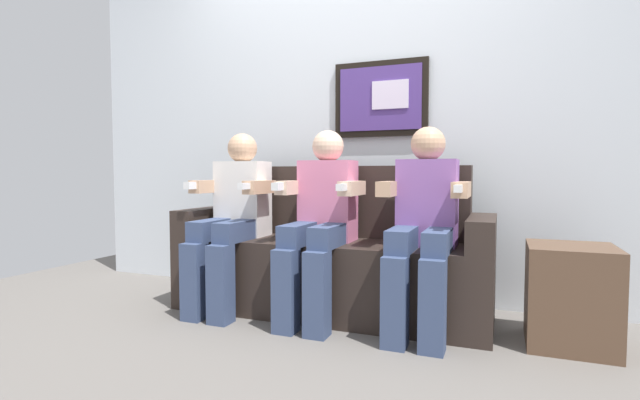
% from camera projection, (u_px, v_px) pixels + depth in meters
% --- Properties ---
extents(ground_plane, '(5.59, 5.59, 0.00)m').
position_uv_depth(ground_plane, '(310.00, 327.00, 2.57)').
color(ground_plane, '#66605B').
extents(back_wall_assembly, '(4.30, 0.10, 2.60)m').
position_uv_depth(back_wall_assembly, '(353.00, 109.00, 3.20)').
color(back_wall_assembly, silver).
rests_on(back_wall_assembly, ground_plane).
extents(couch, '(1.90, 0.58, 0.90)m').
position_uv_depth(couch, '(330.00, 261.00, 2.85)').
color(couch, '#2D231E').
rests_on(couch, ground_plane).
extents(person_on_left, '(0.46, 0.56, 1.11)m').
position_uv_depth(person_on_left, '(233.00, 213.00, 2.90)').
color(person_on_left, white).
rests_on(person_on_left, ground_plane).
extents(person_in_middle, '(0.46, 0.56, 1.11)m').
position_uv_depth(person_in_middle, '(321.00, 216.00, 2.68)').
color(person_in_middle, pink).
rests_on(person_in_middle, ground_plane).
extents(person_on_right, '(0.46, 0.56, 1.11)m').
position_uv_depth(person_on_right, '(424.00, 220.00, 2.47)').
color(person_on_right, '#8C59A5').
rests_on(person_on_right, ground_plane).
extents(side_table_right, '(0.40, 0.40, 0.50)m').
position_uv_depth(side_table_right, '(570.00, 296.00, 2.28)').
color(side_table_right, brown).
rests_on(side_table_right, ground_plane).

